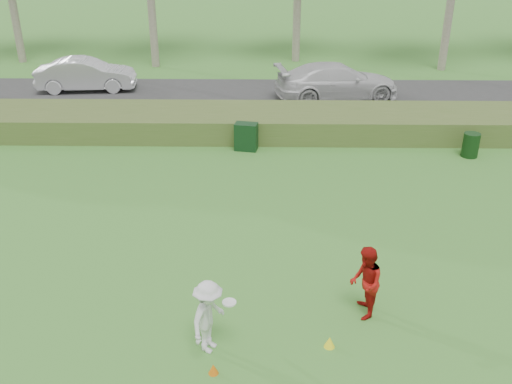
{
  "coord_description": "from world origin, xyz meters",
  "views": [
    {
      "loc": [
        0.22,
        -9.15,
        7.66
      ],
      "look_at": [
        0.0,
        4.0,
        1.3
      ],
      "focal_mm": 40.0,
      "sensor_mm": 36.0,
      "label": 1
    }
  ],
  "objects_px": {
    "trash_bin": "(471,145)",
    "car_mid": "(86,74)",
    "cone_yellow": "(330,342)",
    "car_right": "(337,81)",
    "player_white": "(209,317)",
    "cone_orange": "(213,369)",
    "player_red": "(366,283)",
    "utility_cabinet": "(246,137)"
  },
  "relations": [
    {
      "from": "trash_bin",
      "to": "car_mid",
      "type": "bearing_deg",
      "value": 152.93
    },
    {
      "from": "utility_cabinet",
      "to": "player_white",
      "type": "bearing_deg",
      "value": -82.2
    },
    {
      "from": "player_white",
      "to": "trash_bin",
      "type": "relative_size",
      "value": 1.81
    },
    {
      "from": "trash_bin",
      "to": "cone_yellow",
      "type": "bearing_deg",
      "value": -120.63
    },
    {
      "from": "car_mid",
      "to": "car_right",
      "type": "relative_size",
      "value": 0.83
    },
    {
      "from": "player_white",
      "to": "cone_orange",
      "type": "height_order",
      "value": "player_white"
    },
    {
      "from": "cone_orange",
      "to": "cone_yellow",
      "type": "distance_m",
      "value": 2.36
    },
    {
      "from": "trash_bin",
      "to": "car_mid",
      "type": "distance_m",
      "value": 17.83
    },
    {
      "from": "player_white",
      "to": "car_right",
      "type": "xyz_separation_m",
      "value": [
        4.34,
        16.96,
        0.1
      ]
    },
    {
      "from": "cone_yellow",
      "to": "trash_bin",
      "type": "relative_size",
      "value": 0.28
    },
    {
      "from": "cone_orange",
      "to": "car_right",
      "type": "bearing_deg",
      "value": 76.56
    },
    {
      "from": "player_white",
      "to": "car_mid",
      "type": "height_order",
      "value": "car_mid"
    },
    {
      "from": "trash_bin",
      "to": "car_mid",
      "type": "xyz_separation_m",
      "value": [
        -15.87,
        8.11,
        0.4
      ]
    },
    {
      "from": "player_white",
      "to": "trash_bin",
      "type": "bearing_deg",
      "value": -14.67
    },
    {
      "from": "cone_yellow",
      "to": "trash_bin",
      "type": "height_order",
      "value": "trash_bin"
    },
    {
      "from": "utility_cabinet",
      "to": "cone_yellow",
      "type": "bearing_deg",
      "value": -69.59
    },
    {
      "from": "cone_orange",
      "to": "car_mid",
      "type": "height_order",
      "value": "car_mid"
    },
    {
      "from": "cone_orange",
      "to": "player_red",
      "type": "bearing_deg",
      "value": 30.58
    },
    {
      "from": "player_red",
      "to": "trash_bin",
      "type": "distance_m",
      "value": 10.37
    },
    {
      "from": "player_red",
      "to": "trash_bin",
      "type": "relative_size",
      "value": 1.89
    },
    {
      "from": "cone_orange",
      "to": "cone_yellow",
      "type": "relative_size",
      "value": 0.89
    },
    {
      "from": "cone_orange",
      "to": "trash_bin",
      "type": "xyz_separation_m",
      "value": [
        8.17,
        10.8,
        0.32
      ]
    },
    {
      "from": "cone_orange",
      "to": "cone_yellow",
      "type": "height_order",
      "value": "cone_yellow"
    },
    {
      "from": "car_mid",
      "to": "car_right",
      "type": "height_order",
      "value": "car_right"
    },
    {
      "from": "cone_orange",
      "to": "car_right",
      "type": "height_order",
      "value": "car_right"
    },
    {
      "from": "player_white",
      "to": "car_right",
      "type": "bearing_deg",
      "value": 10.28
    },
    {
      "from": "cone_yellow",
      "to": "car_right",
      "type": "distance_m",
      "value": 17.0
    },
    {
      "from": "cone_yellow",
      "to": "player_red",
      "type": "bearing_deg",
      "value": 51.83
    },
    {
      "from": "cone_orange",
      "to": "car_right",
      "type": "distance_m",
      "value": 18.14
    },
    {
      "from": "cone_yellow",
      "to": "car_mid",
      "type": "relative_size",
      "value": 0.05
    },
    {
      "from": "player_red",
      "to": "utility_cabinet",
      "type": "xyz_separation_m",
      "value": [
        -2.79,
        9.53,
        -0.31
      ]
    },
    {
      "from": "cone_yellow",
      "to": "car_right",
      "type": "relative_size",
      "value": 0.04
    },
    {
      "from": "player_white",
      "to": "player_red",
      "type": "relative_size",
      "value": 0.96
    },
    {
      "from": "cone_orange",
      "to": "trash_bin",
      "type": "distance_m",
      "value": 13.55
    },
    {
      "from": "car_mid",
      "to": "car_right",
      "type": "distance_m",
      "value": 11.98
    },
    {
      "from": "player_white",
      "to": "cone_yellow",
      "type": "relative_size",
      "value": 6.53
    },
    {
      "from": "player_red",
      "to": "car_mid",
      "type": "bearing_deg",
      "value": -145.91
    },
    {
      "from": "utility_cabinet",
      "to": "cone_orange",
      "type": "bearing_deg",
      "value": -81.47
    },
    {
      "from": "cone_yellow",
      "to": "car_mid",
      "type": "height_order",
      "value": "car_mid"
    },
    {
      "from": "player_white",
      "to": "cone_yellow",
      "type": "distance_m",
      "value": 2.44
    },
    {
      "from": "player_red",
      "to": "utility_cabinet",
      "type": "relative_size",
      "value": 1.62
    },
    {
      "from": "player_white",
      "to": "trash_bin",
      "type": "distance_m",
      "value": 13.1
    }
  ]
}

